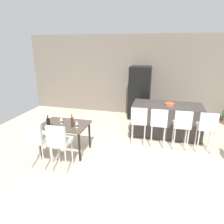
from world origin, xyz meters
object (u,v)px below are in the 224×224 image
at_px(dining_chair_near, 37,138).
at_px(wine_bottle_near, 72,122).
at_px(wine_bottle_left, 48,123).
at_px(dining_chair_far, 59,140).
at_px(refrigerator, 140,93).
at_px(bar_chair_middle, 159,122).
at_px(dining_table, 65,127).
at_px(bar_chair_right, 182,124).
at_px(wine_glass_right, 77,123).
at_px(bar_chair_left, 139,120).
at_px(bar_chair_far, 207,126).
at_px(fruit_bowl, 170,104).
at_px(kitchen_island, 166,120).
at_px(wine_glass_middle, 61,119).

distance_m(dining_chair_near, wine_bottle_near, 0.83).
relative_size(dining_chair_near, wine_bottle_left, 3.60).
height_order(dining_chair_far, refrigerator, refrigerator).
relative_size(bar_chair_middle, wine_bottle_left, 3.60).
distance_m(bar_chair_middle, refrigerator, 2.26).
distance_m(dining_table, wine_bottle_left, 0.43).
xyz_separation_m(bar_chair_right, dining_chair_far, (-2.49, -1.55, 0.00)).
xyz_separation_m(bar_chair_middle, refrigerator, (-0.74, 2.12, 0.22)).
relative_size(bar_chair_right, wine_bottle_near, 3.44).
bearing_deg(refrigerator, wine_glass_right, -109.08).
bearing_deg(refrigerator, dining_chair_far, -108.01).
xyz_separation_m(bar_chair_left, wine_bottle_left, (-1.94, -1.09, 0.16)).
height_order(bar_chair_far, dining_chair_near, same).
relative_size(bar_chair_left, bar_chair_far, 1.00).
relative_size(bar_chair_right, wine_glass_right, 6.03).
bearing_deg(wine_bottle_near, bar_chair_far, 16.83).
xyz_separation_m(bar_chair_far, fruit_bowl, (-0.86, 0.76, 0.26)).
relative_size(bar_chair_right, bar_chair_far, 1.00).
bearing_deg(wine_bottle_left, bar_chair_right, 19.98).
relative_size(bar_chair_right, fruit_bowl, 4.14).
distance_m(dining_chair_far, fruit_bowl, 3.19).
relative_size(bar_chair_middle, dining_table, 0.95).
relative_size(kitchen_island, dining_chair_far, 1.85).
relative_size(wine_bottle_near, wine_bottle_left, 1.05).
height_order(dining_table, fruit_bowl, fruit_bowl).
bearing_deg(dining_table, bar_chair_left, 25.51).
bearing_deg(bar_chair_left, dining_chair_near, -141.27).
bearing_deg(refrigerator, fruit_bowl, -53.94).
bearing_deg(kitchen_island, wine_glass_middle, -146.03).
bearing_deg(wine_glass_right, bar_chair_far, 18.04).
height_order(wine_glass_middle, refrigerator, refrigerator).
bearing_deg(bar_chair_left, dining_chair_far, -132.71).
bearing_deg(bar_chair_right, wine_glass_middle, -163.88).
bearing_deg(fruit_bowl, wine_bottle_left, -145.53).
bearing_deg(dining_table, refrigerator, 63.71).
relative_size(bar_chair_left, wine_bottle_left, 3.60).
distance_m(bar_chair_right, wine_glass_right, 2.55).
xyz_separation_m(bar_chair_left, dining_chair_far, (-1.43, -1.55, 0.00)).
bearing_deg(dining_chair_near, wine_bottle_left, 90.24).
xyz_separation_m(bar_chair_middle, bar_chair_right, (0.56, 0.00, 0.00)).
bearing_deg(dining_chair_far, bar_chair_far, 26.97).
distance_m(dining_chair_near, dining_chair_far, 0.50).
height_order(dining_table, dining_chair_near, dining_chair_near).
bearing_deg(bar_chair_middle, wine_bottle_left, -155.92).
relative_size(bar_chair_right, dining_chair_near, 1.00).
bearing_deg(bar_chair_far, dining_chair_near, -156.40).
xyz_separation_m(kitchen_island, dining_chair_far, (-2.13, -2.39, 0.24)).
bearing_deg(kitchen_island, wine_bottle_near, -140.32).
distance_m(bar_chair_right, dining_table, 2.86).
bearing_deg(dining_chair_near, dining_table, 71.42).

